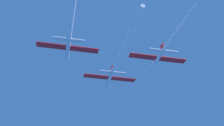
{
  "coord_description": "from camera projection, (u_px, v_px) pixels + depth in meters",
  "views": [
    {
      "loc": [
        -15.83,
        -81.04,
        -42.9
      ],
      "look_at": [
        -0.27,
        -9.62,
        0.04
      ],
      "focal_mm": 41.07,
      "sensor_mm": 36.0,
      "label": 1
    }
  ],
  "objects": [
    {
      "name": "jet_left_wing",
      "position": [
        70.0,
        29.0,
        70.46
      ],
      "size": [
        18.88,
        44.02,
        3.13
      ],
      "color": "white"
    },
    {
      "name": "jet_right_wing",
      "position": [
        174.0,
        35.0,
        71.63
      ],
      "size": [
        18.88,
        50.95,
        3.13
      ],
      "color": "white"
    },
    {
      "name": "jet_lead",
      "position": [
        117.0,
        63.0,
        83.19
      ],
      "size": [
        18.88,
        47.1,
        3.13
      ],
      "color": "white"
    }
  ]
}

